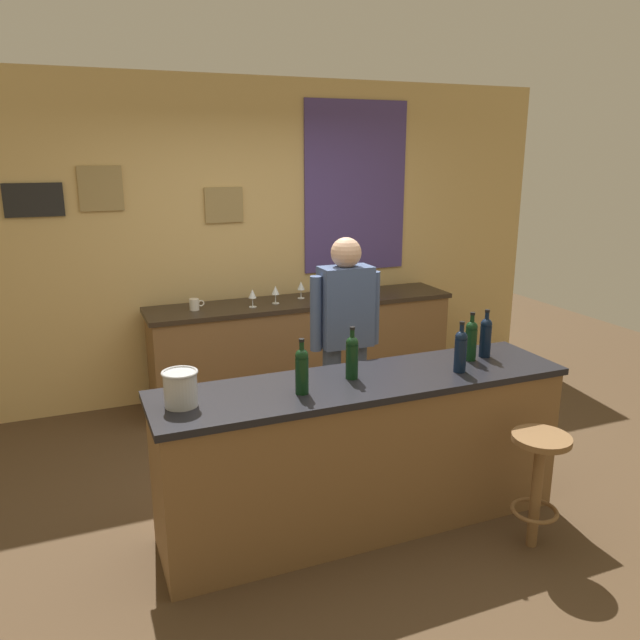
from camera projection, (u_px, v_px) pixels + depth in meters
ground_plane at (335, 489)px, 4.16m from camera, size 10.00×10.00×0.00m
back_wall at (249, 239)px, 5.62m from camera, size 6.00×0.09×2.80m
bar_counter at (363, 452)px, 3.69m from camera, size 2.43×0.60×0.92m
side_counter at (303, 348)px, 5.67m from camera, size 2.75×0.56×0.90m
bartender at (345, 335)px, 4.37m from camera, size 0.52×0.21×1.62m
bar_stool at (538, 472)px, 3.46m from camera, size 0.32×0.32×0.68m
wine_bottle_a at (302, 369)px, 3.32m from camera, size 0.07×0.07×0.31m
wine_bottle_b at (352, 356)px, 3.55m from camera, size 0.07×0.07×0.31m
wine_bottle_c at (461, 350)px, 3.65m from camera, size 0.07×0.07×0.31m
wine_bottle_d at (471, 339)px, 3.86m from camera, size 0.07×0.07×0.31m
wine_bottle_e at (486, 336)px, 3.93m from camera, size 0.07×0.07×0.31m
ice_bucket at (180, 388)px, 3.17m from camera, size 0.19×0.19×0.19m
wine_glass_a at (252, 294)px, 5.27m from camera, size 0.07×0.07×0.16m
wine_glass_b at (275, 291)px, 5.40m from camera, size 0.07×0.07×0.16m
wine_glass_c at (301, 286)px, 5.59m from camera, size 0.07×0.07×0.16m
wine_glass_d at (363, 283)px, 5.74m from camera, size 0.07×0.07×0.16m
coffee_mug at (195, 304)px, 5.19m from camera, size 0.13×0.08×0.09m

